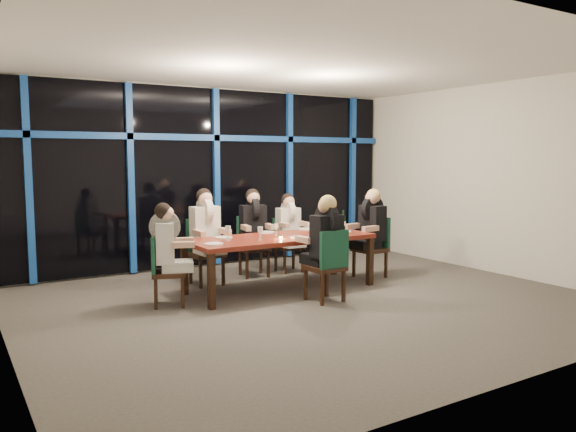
{
  "coord_description": "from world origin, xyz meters",
  "views": [
    {
      "loc": [
        -3.96,
        -5.78,
        1.84
      ],
      "look_at": [
        0.0,
        0.6,
        1.05
      ],
      "focal_mm": 35.0,
      "sensor_mm": 36.0,
      "label": 1
    }
  ],
  "objects_px": {
    "chair_end_left": "(162,267)",
    "water_pitcher": "(340,228)",
    "chair_far_right": "(287,241)",
    "diner_end_left": "(168,239)",
    "chair_near_mid": "(329,262)",
    "wine_bottle": "(343,223)",
    "chair_far_mid": "(252,242)",
    "chair_far_left": "(204,248)",
    "diner_end_right": "(371,220)",
    "diner_far_right": "(289,221)",
    "diner_near_mid": "(325,232)",
    "diner_far_mid": "(254,220)",
    "chair_end_right": "(374,243)",
    "dining_table": "(280,241)",
    "diner_far_left": "(206,222)"
  },
  "relations": [
    {
      "from": "diner_end_left",
      "to": "diner_far_right",
      "type": "bearing_deg",
      "value": -47.78
    },
    {
      "from": "chair_far_left",
      "to": "diner_end_left",
      "type": "xyz_separation_m",
      "value": [
        -0.86,
        -0.9,
        0.31
      ]
    },
    {
      "from": "wine_bottle",
      "to": "diner_far_right",
      "type": "bearing_deg",
      "value": 107.52
    },
    {
      "from": "chair_end_left",
      "to": "diner_end_right",
      "type": "xyz_separation_m",
      "value": [
        3.27,
        -0.07,
        0.4
      ]
    },
    {
      "from": "chair_far_left",
      "to": "diner_end_right",
      "type": "distance_m",
      "value": 2.54
    },
    {
      "from": "dining_table",
      "to": "diner_end_left",
      "type": "xyz_separation_m",
      "value": [
        -1.62,
        0.01,
        0.16
      ]
    },
    {
      "from": "chair_far_right",
      "to": "diner_far_right",
      "type": "bearing_deg",
      "value": -90.0
    },
    {
      "from": "chair_near_mid",
      "to": "diner_end_left",
      "type": "relative_size",
      "value": 1.09
    },
    {
      "from": "diner_end_right",
      "to": "wine_bottle",
      "type": "distance_m",
      "value": 0.51
    },
    {
      "from": "chair_end_right",
      "to": "diner_far_right",
      "type": "relative_size",
      "value": 1.1
    },
    {
      "from": "chair_far_left",
      "to": "diner_end_left",
      "type": "relative_size",
      "value": 1.11
    },
    {
      "from": "diner_far_mid",
      "to": "diner_far_right",
      "type": "distance_m",
      "value": 0.65
    },
    {
      "from": "diner_far_mid",
      "to": "diner_end_right",
      "type": "height_order",
      "value": "diner_end_right"
    },
    {
      "from": "chair_far_right",
      "to": "chair_end_left",
      "type": "bearing_deg",
      "value": -152.42
    },
    {
      "from": "chair_far_right",
      "to": "diner_end_right",
      "type": "height_order",
      "value": "diner_end_right"
    },
    {
      "from": "chair_end_left",
      "to": "chair_end_right",
      "type": "bearing_deg",
      "value": -71.23
    },
    {
      "from": "chair_end_left",
      "to": "water_pitcher",
      "type": "bearing_deg",
      "value": -76.72
    },
    {
      "from": "chair_end_right",
      "to": "diner_near_mid",
      "type": "xyz_separation_m",
      "value": [
        -1.5,
        -0.8,
        0.37
      ]
    },
    {
      "from": "diner_far_right",
      "to": "diner_far_mid",
      "type": "bearing_deg",
      "value": -174.85
    },
    {
      "from": "wine_bottle",
      "to": "chair_far_mid",
      "type": "bearing_deg",
      "value": 131.24
    },
    {
      "from": "chair_far_left",
      "to": "diner_end_right",
      "type": "height_order",
      "value": "diner_end_right"
    },
    {
      "from": "chair_end_left",
      "to": "diner_end_left",
      "type": "height_order",
      "value": "diner_end_left"
    },
    {
      "from": "diner_far_left",
      "to": "diner_near_mid",
      "type": "distance_m",
      "value": 1.89
    },
    {
      "from": "diner_end_left",
      "to": "diner_end_right",
      "type": "distance_m",
      "value": 3.2
    },
    {
      "from": "chair_near_mid",
      "to": "diner_end_right",
      "type": "relative_size",
      "value": 1.03
    },
    {
      "from": "chair_near_mid",
      "to": "wine_bottle",
      "type": "height_order",
      "value": "wine_bottle"
    },
    {
      "from": "chair_near_mid",
      "to": "diner_near_mid",
      "type": "relative_size",
      "value": 1.03
    },
    {
      "from": "chair_far_left",
      "to": "diner_end_left",
      "type": "height_order",
      "value": "diner_end_left"
    },
    {
      "from": "diner_end_left",
      "to": "wine_bottle",
      "type": "distance_m",
      "value": 2.69
    },
    {
      "from": "chair_far_mid",
      "to": "water_pitcher",
      "type": "relative_size",
      "value": 5.17
    },
    {
      "from": "chair_near_mid",
      "to": "diner_far_left",
      "type": "relative_size",
      "value": 1.01
    },
    {
      "from": "chair_far_mid",
      "to": "diner_end_left",
      "type": "distance_m",
      "value": 2.06
    },
    {
      "from": "diner_end_left",
      "to": "chair_far_left",
      "type": "bearing_deg",
      "value": -23.96
    },
    {
      "from": "chair_far_right",
      "to": "diner_end_left",
      "type": "height_order",
      "value": "diner_end_left"
    },
    {
      "from": "diner_far_left",
      "to": "wine_bottle",
      "type": "height_order",
      "value": "diner_far_left"
    },
    {
      "from": "diner_far_right",
      "to": "diner_near_mid",
      "type": "bearing_deg",
      "value": -103.23
    },
    {
      "from": "chair_far_left",
      "to": "chair_far_right",
      "type": "relative_size",
      "value": 1.1
    },
    {
      "from": "wine_bottle",
      "to": "chair_near_mid",
      "type": "bearing_deg",
      "value": -135.58
    },
    {
      "from": "chair_far_right",
      "to": "diner_far_right",
      "type": "xyz_separation_m",
      "value": [
        -0.01,
        -0.07,
        0.34
      ]
    },
    {
      "from": "diner_far_left",
      "to": "chair_near_mid",
      "type": "bearing_deg",
      "value": -63.55
    },
    {
      "from": "dining_table",
      "to": "diner_far_left",
      "type": "height_order",
      "value": "diner_far_left"
    },
    {
      "from": "chair_far_mid",
      "to": "chair_far_right",
      "type": "relative_size",
      "value": 1.07
    },
    {
      "from": "chair_far_right",
      "to": "diner_far_right",
      "type": "distance_m",
      "value": 0.35
    },
    {
      "from": "dining_table",
      "to": "diner_far_right",
      "type": "relative_size",
      "value": 3.1
    },
    {
      "from": "diner_far_mid",
      "to": "diner_end_left",
      "type": "bearing_deg",
      "value": -141.28
    },
    {
      "from": "diner_end_right",
      "to": "chair_end_left",
      "type": "bearing_deg",
      "value": -96.33
    },
    {
      "from": "chair_far_mid",
      "to": "chair_end_right",
      "type": "height_order",
      "value": "chair_end_right"
    },
    {
      "from": "chair_far_right",
      "to": "chair_end_right",
      "type": "height_order",
      "value": "chair_end_right"
    },
    {
      "from": "chair_end_left",
      "to": "diner_far_left",
      "type": "bearing_deg",
      "value": -29.79
    },
    {
      "from": "chair_end_right",
      "to": "chair_near_mid",
      "type": "relative_size",
      "value": 0.99
    }
  ]
}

